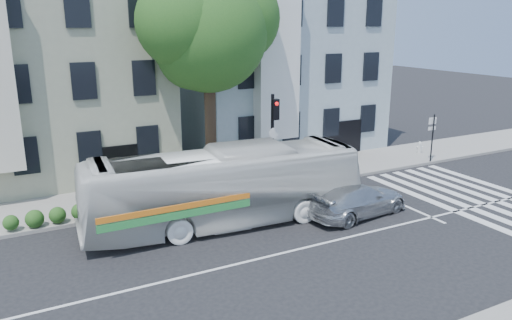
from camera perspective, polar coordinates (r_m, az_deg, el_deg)
ground at (r=18.59m, az=5.32°, el=-10.03°), size 120.00×120.00×0.00m
sidewalk_far at (r=25.15m, az=-4.61°, el=-2.93°), size 80.00×4.00×0.15m
building_left at (r=29.20m, az=-23.46°, el=9.32°), size 12.00×10.00×11.00m
building_right at (r=33.35m, az=1.62°, el=11.16°), size 12.00×10.00×11.00m
street_tree at (r=24.58m, az=-5.58°, el=15.02°), size 7.30×5.90×11.10m
bus at (r=20.13m, az=-3.60°, el=-3.08°), size 3.57×11.61×3.18m
sedan at (r=21.73m, az=11.47°, el=-4.44°), size 2.61×5.07×1.41m
hedge at (r=22.04m, az=-15.15°, el=-4.96°), size 8.36×3.37×0.70m
traffic_signal at (r=23.49m, az=2.01°, el=3.42°), size 0.50×0.55×4.78m
fire_hydrant at (r=32.57m, az=18.18°, el=1.42°), size 0.42×0.28×0.73m
far_sign_pole at (r=30.49m, az=19.51°, el=3.02°), size 0.50×0.18×2.78m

